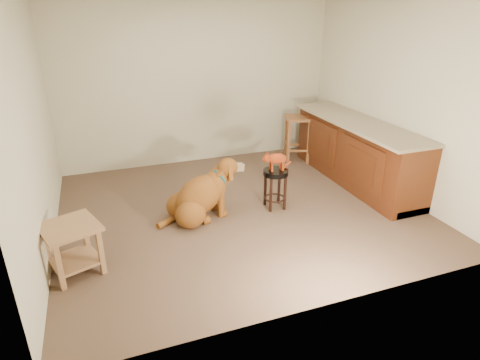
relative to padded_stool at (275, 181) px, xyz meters
name	(u,v)px	position (x,y,z in m)	size (l,w,h in m)	color
floor	(240,209)	(-0.45, 0.10, -0.38)	(4.50, 4.00, 0.01)	brown
room_shell	(240,80)	(-0.45, 0.10, 1.30)	(4.54, 4.04, 2.62)	beige
cabinet_run	(356,153)	(1.50, 0.40, 0.06)	(0.70, 2.56, 0.94)	#50230E
padded_stool	(275,181)	(0.00, 0.00, 0.00)	(0.32, 0.32, 0.53)	black
wood_stool	(297,138)	(1.09, 1.49, 0.03)	(0.53, 0.53, 0.77)	brown
side_table	(72,242)	(-2.45, -0.61, -0.03)	(0.65, 0.65, 0.53)	#9B6E47
golden_retriever	(200,197)	(-0.99, 0.05, -0.09)	(1.21, 0.66, 0.77)	brown
tabby_kitten	(275,159)	(-0.01, 0.00, 0.30)	(0.44, 0.15, 0.28)	maroon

